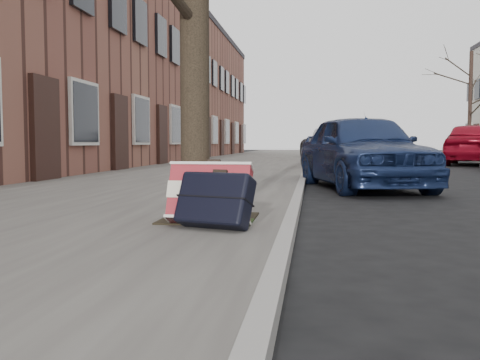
# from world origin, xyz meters

# --- Properties ---
(ground) EXTENTS (120.00, 120.00, 0.00)m
(ground) POSITION_xyz_m (0.00, 0.00, 0.00)
(ground) COLOR black
(ground) RESTS_ON ground
(near_sidewalk) EXTENTS (5.00, 70.00, 0.12)m
(near_sidewalk) POSITION_xyz_m (-3.70, 15.00, 0.06)
(near_sidewalk) COLOR slate
(near_sidewalk) RESTS_ON ground
(house_near) EXTENTS (6.80, 40.00, 7.00)m
(house_near) POSITION_xyz_m (-9.60, 16.00, 3.50)
(house_near) COLOR brown
(house_near) RESTS_ON ground
(dirt_patch) EXTENTS (0.85, 0.85, 0.02)m
(dirt_patch) POSITION_xyz_m (-2.00, 1.20, 0.13)
(dirt_patch) COLOR black
(dirt_patch) RESTS_ON near_sidewalk
(suitcase_red) EXTENTS (0.71, 0.40, 0.54)m
(suitcase_red) POSITION_xyz_m (-1.92, 0.85, 0.39)
(suitcase_red) COLOR maroon
(suitcase_red) RESTS_ON near_sidewalk
(suitcase_navy) EXTENTS (0.71, 0.54, 0.49)m
(suitcase_navy) POSITION_xyz_m (-1.84, 0.65, 0.36)
(suitcase_navy) COLOR black
(suitcase_navy) RESTS_ON near_sidewalk
(car_near_front) EXTENTS (2.55, 4.35, 1.39)m
(car_near_front) POSITION_xyz_m (-0.17, 6.22, 0.70)
(car_near_front) COLOR #16244C
(car_near_front) RESTS_ON ground
(car_near_mid) EXTENTS (1.87, 3.97, 1.26)m
(car_near_mid) POSITION_xyz_m (-0.34, 12.28, 0.63)
(car_near_mid) COLOR #AFB0B6
(car_near_mid) RESTS_ON ground
(car_near_back) EXTENTS (3.54, 5.36, 1.37)m
(car_near_back) POSITION_xyz_m (-0.08, 22.69, 0.68)
(car_near_back) COLOR #353439
(car_near_back) RESTS_ON ground
(car_far_back) EXTENTS (3.31, 5.01, 1.59)m
(car_far_back) POSITION_xyz_m (4.89, 17.34, 0.79)
(car_far_back) COLOR maroon
(car_far_back) RESTS_ON ground
(tree_far_c) EXTENTS (0.20, 0.20, 5.55)m
(tree_far_c) POSITION_xyz_m (7.20, 26.33, 2.89)
(tree_far_c) COLOR black
(tree_far_c) RESTS_ON far_sidewalk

